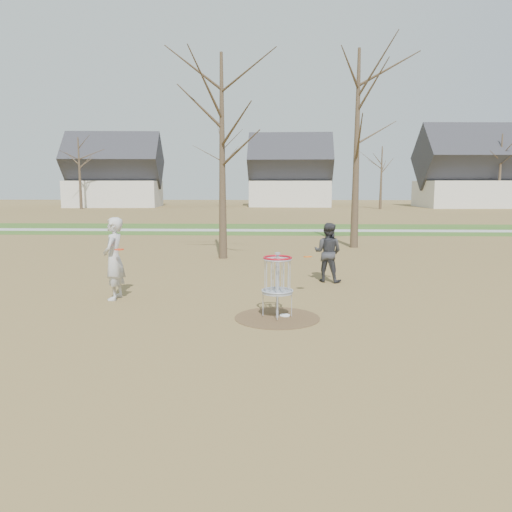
{
  "coord_description": "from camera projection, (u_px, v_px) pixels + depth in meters",
  "views": [
    {
      "loc": [
        -0.09,
        -10.21,
        2.79
      ],
      "look_at": [
        -0.5,
        1.5,
        1.1
      ],
      "focal_mm": 35.0,
      "sensor_mm": 36.0,
      "label": 1
    }
  ],
  "objects": [
    {
      "name": "bare_trees",
      "position": [
        295.0,
        156.0,
        45.07
      ],
      "size": [
        52.62,
        44.98,
        9.0
      ],
      "color": "#382B1E",
      "rests_on": "ground"
    },
    {
      "name": "houses_row",
      "position": [
        309.0,
        178.0,
        61.83
      ],
      "size": [
        56.51,
        10.01,
        7.26
      ],
      "color": "silver",
      "rests_on": "ground"
    },
    {
      "name": "disc_golf_basket",
      "position": [
        277.0,
        275.0,
        10.36
      ],
      "size": [
        0.64,
        0.64,
        1.35
      ],
      "color": "#9EA3AD",
      "rests_on": "ground"
    },
    {
      "name": "player_throwing",
      "position": [
        328.0,
        252.0,
        14.29
      ],
      "size": [
        1.01,
        0.92,
        1.7
      ],
      "primitive_type": "imported",
      "rotation": [
        0.0,
        0.0,
        2.74
      ],
      "color": "#303135",
      "rests_on": "ground"
    },
    {
      "name": "ground",
      "position": [
        277.0,
        318.0,
        10.49
      ],
      "size": [
        160.0,
        160.0,
        0.0
      ],
      "primitive_type": "plane",
      "color": "brown",
      "rests_on": "ground"
    },
    {
      "name": "dirt_circle",
      "position": [
        277.0,
        318.0,
        10.49
      ],
      "size": [
        1.8,
        1.8,
        0.01
      ],
      "primitive_type": "cylinder",
      "color": "#47331E",
      "rests_on": "ground"
    },
    {
      "name": "disc_grounded",
      "position": [
        285.0,
        315.0,
        10.62
      ],
      "size": [
        0.22,
        0.22,
        0.02
      ],
      "primitive_type": "cylinder",
      "color": "white",
      "rests_on": "dirt_circle"
    },
    {
      "name": "discs_in_play",
      "position": [
        221.0,
        253.0,
        12.14
      ],
      "size": [
        4.72,
        1.14,
        0.32
      ],
      "color": "#EC590C",
      "rests_on": "ground"
    },
    {
      "name": "footpath",
      "position": [
        275.0,
        230.0,
        30.27
      ],
      "size": [
        160.0,
        1.5,
        0.01
      ],
      "primitive_type": "cube",
      "color": "#9E9E99",
      "rests_on": "green_band"
    },
    {
      "name": "green_band",
      "position": [
        275.0,
        229.0,
        31.26
      ],
      "size": [
        160.0,
        8.0,
        0.01
      ],
      "primitive_type": "cube",
      "color": "#2D5119",
      "rests_on": "ground"
    },
    {
      "name": "player_standing",
      "position": [
        114.0,
        259.0,
        12.07
      ],
      "size": [
        0.49,
        0.74,
        2.0
      ],
      "primitive_type": "imported",
      "rotation": [
        0.0,
        0.0,
        -1.58
      ],
      "color": "#BBBBBB",
      "rests_on": "ground"
    }
  ]
}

